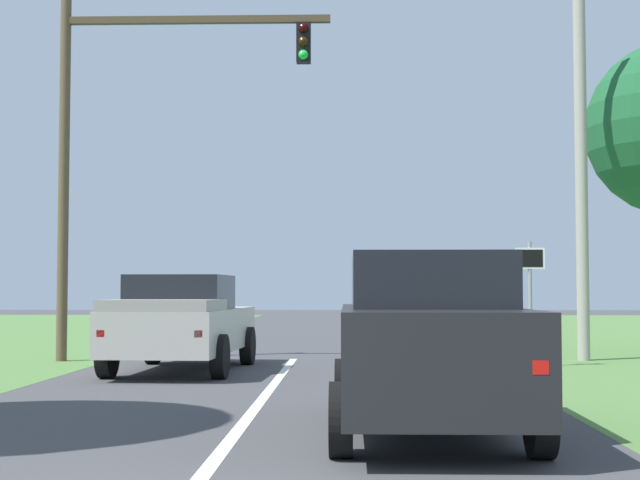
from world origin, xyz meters
TOP-DOWN VIEW (x-y plane):
  - ground_plane at (0.00, 9.13)m, footprint 120.00×120.00m
  - red_suv_near at (2.13, 4.96)m, footprint 2.13×4.87m
  - pickup_truck_lead at (-2.00, 12.88)m, footprint 2.48×5.47m
  - traffic_light at (-3.70, 15.45)m, footprint 6.12×0.40m
  - keep_moving_sign at (5.02, 14.14)m, footprint 0.60×0.09m
  - utility_pole_right at (6.55, 16.00)m, footprint 0.28×0.28m

SIDE VIEW (x-z plane):
  - ground_plane at x=0.00m, z-range 0.00..0.00m
  - pickup_truck_lead at x=-2.00m, z-range 0.02..1.90m
  - red_suv_near at x=2.13m, z-range 0.05..2.04m
  - keep_moving_sign at x=5.02m, z-range 0.36..2.95m
  - utility_pole_right at x=6.55m, z-range 0.00..8.96m
  - traffic_light at x=-3.70m, z-range 1.19..9.47m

